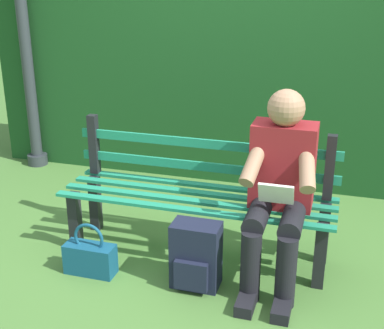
# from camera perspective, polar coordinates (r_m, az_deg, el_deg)

# --- Properties ---
(ground) EXTENTS (60.00, 60.00, 0.00)m
(ground) POSITION_cam_1_polar(r_m,az_deg,el_deg) (3.62, 0.46, -9.59)
(ground) COLOR #477533
(park_bench) EXTENTS (1.77, 0.46, 0.85)m
(park_bench) POSITION_cam_1_polar(r_m,az_deg,el_deg) (3.48, 0.75, -3.20)
(park_bench) COLOR black
(park_bench) RESTS_ON ground
(person_seated) EXTENTS (0.44, 0.73, 1.16)m
(person_seated) POSITION_cam_1_polar(r_m,az_deg,el_deg) (3.17, 9.35, -2.16)
(person_seated) COLOR maroon
(person_seated) RESTS_ON ground
(hedge_backdrop) EXTENTS (4.73, 0.70, 1.65)m
(hedge_backdrop) POSITION_cam_1_polar(r_m,az_deg,el_deg) (4.79, 6.86, 8.57)
(hedge_backdrop) COLOR #19471E
(hedge_backdrop) RESTS_ON ground
(backpack) EXTENTS (0.29, 0.25, 0.41)m
(backpack) POSITION_cam_1_polar(r_m,az_deg,el_deg) (3.21, 0.42, -9.76)
(backpack) COLOR #191E33
(backpack) RESTS_ON ground
(handbag) EXTENTS (0.32, 0.13, 0.34)m
(handbag) POSITION_cam_1_polar(r_m,az_deg,el_deg) (3.43, -10.86, -9.73)
(handbag) COLOR navy
(handbag) RESTS_ON ground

